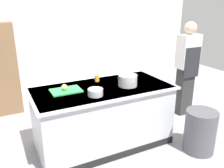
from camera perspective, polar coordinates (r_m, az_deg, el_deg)
ground_plane at (r=3.75m, az=-2.09°, el=-13.87°), size 10.00×10.00×0.00m
back_wall at (r=5.16m, az=-12.41°, el=12.66°), size 6.40×0.12×3.00m
counter_island at (r=3.52m, az=-2.17°, el=-7.50°), size 1.98×0.98×0.90m
cutting_board at (r=3.25m, az=-10.92°, el=-1.57°), size 0.40×0.28×0.02m
onion at (r=3.23m, az=-11.31°, el=-0.76°), size 0.08×0.08×0.08m
stock_pot at (r=3.39m, az=3.77°, el=0.87°), size 0.33×0.27×0.16m
mixing_bowl at (r=3.05m, az=-3.98°, el=-1.97°), size 0.19×0.19×0.09m
juice_cup at (r=3.59m, az=-3.60°, el=1.39°), size 0.07×0.07×0.10m
trash_bin at (r=3.65m, az=20.25°, el=-10.53°), size 0.44×0.44×0.62m
person_chef at (r=4.55m, az=17.39°, el=3.90°), size 0.38×0.25×1.72m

